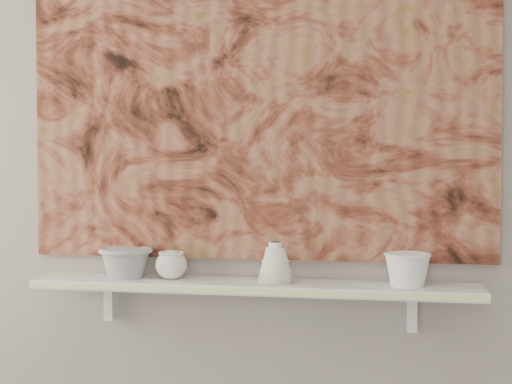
% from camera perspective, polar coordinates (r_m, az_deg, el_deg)
% --- Properties ---
extents(wall_back, '(3.60, 0.00, 3.60)m').
position_cam_1_polar(wall_back, '(2.30, 0.13, 3.59)').
color(wall_back, gray).
rests_on(wall_back, floor).
extents(shelf, '(1.40, 0.18, 0.03)m').
position_cam_1_polar(shelf, '(2.24, -0.28, -7.55)').
color(shelf, silver).
rests_on(shelf, wall_back).
extents(shelf_stripe, '(1.40, 0.01, 0.02)m').
position_cam_1_polar(shelf_stripe, '(2.15, -0.73, -7.96)').
color(shelf_stripe, '#F5EAA3').
rests_on(shelf_stripe, shelf).
extents(bracket_left, '(0.03, 0.06, 0.12)m').
position_cam_1_polar(bracket_left, '(2.45, -11.50, -8.55)').
color(bracket_left, silver).
rests_on(bracket_left, wall_back).
extents(bracket_right, '(0.03, 0.06, 0.12)m').
position_cam_1_polar(bracket_right, '(2.28, 12.37, -9.32)').
color(bracket_right, silver).
rests_on(bracket_right, wall_back).
extents(painting, '(1.50, 0.02, 1.10)m').
position_cam_1_polar(painting, '(2.30, 0.07, 8.33)').
color(painting, brown).
rests_on(painting, wall_back).
extents(house_motif, '(0.09, 0.00, 0.08)m').
position_cam_1_polar(house_motif, '(2.24, 11.42, 0.57)').
color(house_motif, black).
rests_on(house_motif, painting).
extents(bowl_grey, '(0.22, 0.22, 0.10)m').
position_cam_1_polar(bowl_grey, '(2.34, -10.38, -5.56)').
color(bowl_grey, '#A1A19E').
rests_on(bowl_grey, shelf).
extents(cup_cream, '(0.12, 0.12, 0.09)m').
position_cam_1_polar(cup_cream, '(2.29, -6.79, -5.81)').
color(cup_cream, white).
rests_on(cup_cream, shelf).
extents(bell_vessel, '(0.15, 0.15, 0.13)m').
position_cam_1_polar(bell_vessel, '(2.22, 1.58, -5.63)').
color(bell_vessel, white).
rests_on(bell_vessel, shelf).
extents(bowl_white, '(0.15, 0.15, 0.10)m').
position_cam_1_polar(bowl_white, '(2.20, 12.02, -6.06)').
color(bowl_white, white).
rests_on(bowl_white, shelf).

